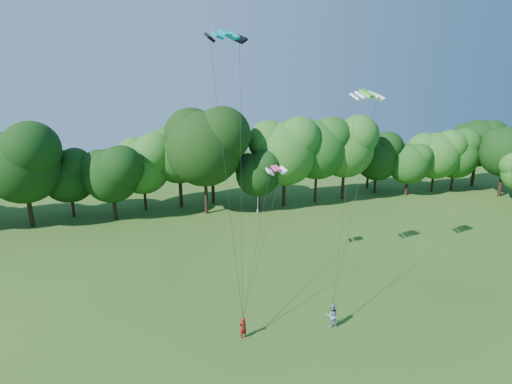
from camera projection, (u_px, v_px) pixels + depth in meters
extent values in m
cylinder|color=silver|center=(258.00, 186.00, 53.80)|extent=(0.19, 0.19, 7.59)
cube|color=silver|center=(258.00, 160.00, 52.82)|extent=(1.43, 0.67, 0.08)
imported|color=maroon|center=(243.00, 327.00, 28.19)|extent=(0.68, 0.54, 1.63)
imported|color=#8C9EC2|center=(332.00, 315.00, 29.50)|extent=(0.99, 0.83, 1.82)
cube|color=#05939F|center=(225.00, 33.00, 27.46)|extent=(3.02, 1.83, 0.60)
cube|color=#46CD1E|center=(367.00, 93.00, 33.13)|extent=(3.17, 1.98, 0.67)
cube|color=#FB4580|center=(276.00, 168.00, 36.40)|extent=(2.04, 1.24, 0.46)
cylinder|color=black|center=(206.00, 194.00, 53.91)|extent=(0.51, 0.51, 5.44)
ellipsoid|color=black|center=(204.00, 141.00, 51.94)|extent=(10.88, 10.88, 11.87)
cylinder|color=black|center=(368.00, 179.00, 66.94)|extent=(0.41, 0.41, 3.12)
ellipsoid|color=#205B1C|center=(369.00, 155.00, 65.81)|extent=(6.23, 6.23, 6.80)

